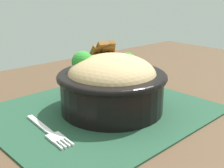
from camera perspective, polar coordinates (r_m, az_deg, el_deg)
The scene contains 4 objects.
table at distance 0.59m, azimuth 0.75°, elevation -10.03°, with size 1.37×0.80×0.71m.
placemat at distance 0.54m, azimuth -2.03°, elevation -5.41°, with size 0.38×0.33×0.00m, color #1E422D.
bowl at distance 0.52m, azimuth -0.08°, elevation 0.20°, with size 0.22×0.22×0.12m.
fork at distance 0.47m, azimuth -12.28°, elevation -9.12°, with size 0.02×0.13×0.00m.
Camera 1 is at (0.36, 0.38, 0.92)m, focal length 46.65 mm.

